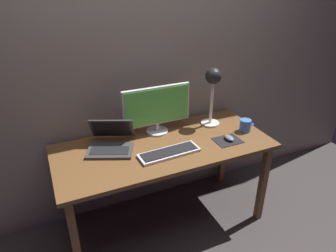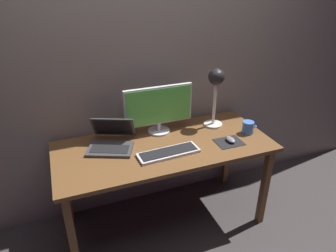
# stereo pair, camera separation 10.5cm
# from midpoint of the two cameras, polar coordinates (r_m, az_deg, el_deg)

# --- Properties ---
(ground_plane) EXTENTS (4.80, 4.80, 0.00)m
(ground_plane) POSITION_cam_midpoint_polar(r_m,az_deg,el_deg) (2.73, -1.79, -17.04)
(ground_plane) COLOR #383333
(ground_plane) RESTS_ON ground
(back_wall) EXTENTS (4.80, 0.06, 2.60)m
(back_wall) POSITION_cam_midpoint_polar(r_m,az_deg,el_deg) (2.41, -5.96, 12.55)
(back_wall) COLOR gray
(back_wall) RESTS_ON ground
(desk) EXTENTS (1.60, 0.70, 0.74)m
(desk) POSITION_cam_midpoint_polar(r_m,az_deg,el_deg) (2.32, -2.02, -5.26)
(desk) COLOR brown
(desk) RESTS_ON ground
(monitor) EXTENTS (0.54, 0.17, 0.38)m
(monitor) POSITION_cam_midpoint_polar(r_m,az_deg,el_deg) (2.36, -3.37, 3.35)
(monitor) COLOR silver
(monitor) RESTS_ON desk
(keyboard_main) EXTENTS (0.45, 0.16, 0.03)m
(keyboard_main) POSITION_cam_midpoint_polar(r_m,az_deg,el_deg) (2.16, -1.17, -4.98)
(keyboard_main) COLOR silver
(keyboard_main) RESTS_ON desk
(laptop) EXTENTS (0.41, 0.41, 0.20)m
(laptop) POSITION_cam_midpoint_polar(r_m,az_deg,el_deg) (2.27, -11.84, -2.57)
(laptop) COLOR #38383A
(laptop) RESTS_ON desk
(desk_lamp) EXTENTS (0.15, 0.15, 0.48)m
(desk_lamp) POSITION_cam_midpoint_polar(r_m,az_deg,el_deg) (2.46, 7.09, 7.64)
(desk_lamp) COLOR beige
(desk_lamp) RESTS_ON desk
(mousepad) EXTENTS (0.20, 0.16, 0.00)m
(mousepad) POSITION_cam_midpoint_polar(r_m,az_deg,el_deg) (2.36, 9.76, -2.67)
(mousepad) COLOR black
(mousepad) RESTS_ON desk
(mouse) EXTENTS (0.06, 0.10, 0.03)m
(mouse) POSITION_cam_midpoint_polar(r_m,az_deg,el_deg) (2.36, 10.02, -2.21)
(mouse) COLOR slate
(mouse) RESTS_ON mousepad
(coffee_mug) EXTENTS (0.12, 0.09, 0.10)m
(coffee_mug) POSITION_cam_midpoint_polar(r_m,az_deg,el_deg) (2.51, 12.99, 0.09)
(coffee_mug) COLOR #3F72CC
(coffee_mug) RESTS_ON desk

